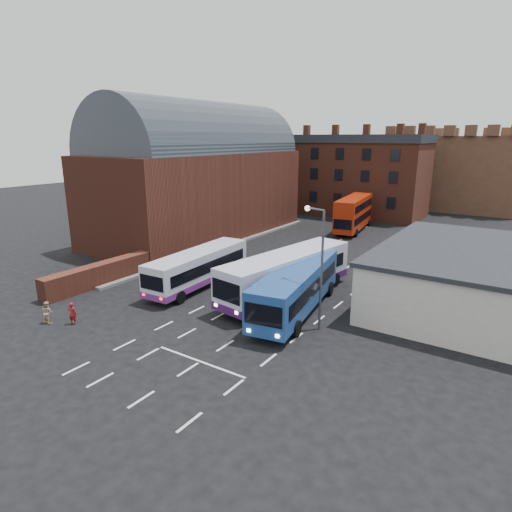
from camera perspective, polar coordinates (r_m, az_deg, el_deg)
The scene contains 13 objects.
ground at distance 29.21m, azimuth -11.04°, elevation -8.56°, with size 180.00×180.00×0.00m, color black.
railway_station at distance 52.83m, azimuth -7.56°, elevation 10.90°, with size 12.00×28.00×16.00m.
forecourt_wall at distance 37.49m, azimuth -20.18°, elevation -2.33°, with size 1.20×10.00×1.80m, color #602B1E.
cream_building at distance 34.35m, azimuth 25.37°, elevation -2.29°, with size 10.40×16.40×4.25m.
brick_terrace at distance 69.70m, azimuth 12.56°, elevation 10.00°, with size 22.00×10.00×11.00m, color brown.
castle_keep at distance 85.92m, azimuth 25.19°, elevation 10.23°, with size 22.00×22.00×12.00m, color brown.
bus_white_outbound at distance 35.02m, azimuth -7.65°, elevation -1.29°, with size 3.16×10.87×2.93m.
bus_white_inbound at distance 32.26m, azimuth 4.12°, elevation -2.10°, with size 4.79×12.92×3.44m.
bus_blue at distance 29.70m, azimuth 5.43°, elevation -4.02°, with size 4.50×11.95×3.18m.
bus_red_double at distance 57.10m, azimuth 12.91°, elevation 5.61°, with size 3.93×11.20×4.39m.
street_lamp at distance 26.47m, azimuth 8.36°, elevation -0.20°, with size 1.53×0.62×7.76m.
pedestrian_red at distance 30.45m, azimuth -23.29°, elevation -7.04°, with size 0.55×0.36×1.51m, color maroon.
pedestrian_beige at distance 31.35m, azimuth -26.05°, elevation -6.74°, with size 0.73×0.57×1.49m, color tan.
Camera 1 is at (19.08, -18.72, 11.78)m, focal length 30.00 mm.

